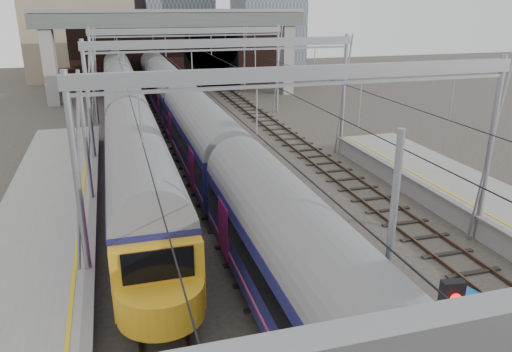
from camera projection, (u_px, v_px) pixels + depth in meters
name	position (u px, v px, depth m)	size (l,w,h in m)	color
tracks	(256.00, 200.00, 26.45)	(14.40, 80.00, 0.22)	#4C3828
overhead_line	(226.00, 61.00, 30.17)	(16.80, 80.00, 8.00)	gray
retaining_wall	(180.00, 52.00, 58.87)	(28.00, 2.75, 9.00)	black
overbridge	(173.00, 29.00, 52.15)	(28.00, 3.00, 9.25)	gray
train_main	(183.00, 112.00, 36.03)	(2.75, 63.55, 4.74)	black
train_second	(125.00, 109.00, 36.79)	(2.83, 49.09, 4.86)	black
equip_cover_b	(330.00, 346.00, 15.20)	(0.98, 0.69, 0.11)	#1655A8
equip_cover_c	(468.00, 294.00, 17.88)	(0.79, 0.56, 0.09)	#1655A8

